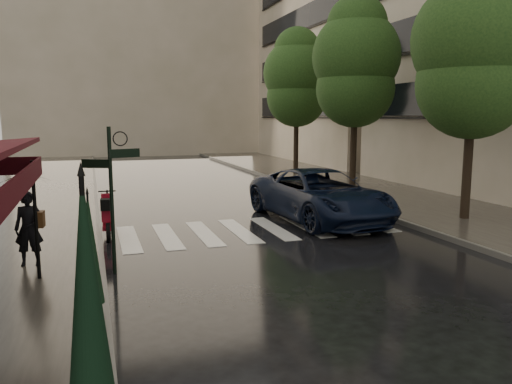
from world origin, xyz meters
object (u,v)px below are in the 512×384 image
parked_car (320,195)px  parasol_front (89,316)px  scooter (108,217)px  parasol_back (90,249)px  pedestrian_with_umbrella (27,191)px

parked_car → parasol_front: bearing=-130.4°
scooter → parked_car: parked_car is taller
parasol_back → parasol_front: bearing=-90.0°
pedestrian_with_umbrella → parked_car: size_ratio=0.41×
parasol_front → scooter: bearing=87.4°
pedestrian_with_umbrella → parked_car: 8.76m
parked_car → parasol_back: (-6.98, -6.16, 0.39)m
pedestrian_with_umbrella → scooter: 3.39m
scooter → parasol_front: size_ratio=0.66×
parasol_front → parasol_back: (0.00, 3.84, -0.39)m
pedestrian_with_umbrella → scooter: size_ratio=1.33×
parasol_front → parked_car: bearing=55.1°
parasol_front → parasol_back: size_ratio=1.36×
parasol_back → pedestrian_with_umbrella: bearing=110.8°
scooter → parasol_back: 6.03m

